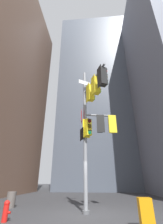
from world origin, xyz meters
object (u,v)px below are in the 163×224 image
at_px(fire_hydrant, 6,210).
at_px(newspaper_box, 146,214).
at_px(trash_bin, 11,200).
at_px(signal_pole_assembly, 94,115).

bearing_deg(fire_hydrant, newspaper_box, -7.98).
bearing_deg(trash_bin, signal_pole_assembly, -20.77).
distance_m(signal_pole_assembly, fire_hydrant, 6.14).
bearing_deg(trash_bin, fire_hydrant, -65.15).
xyz_separation_m(signal_pole_assembly, newspaper_box, (1.67, -2.07, -4.61)).
bearing_deg(newspaper_box, trash_bin, 149.64).
xyz_separation_m(fire_hydrant, trash_bin, (-1.53, 3.31, 0.04)).
bearing_deg(fire_hydrant, trash_bin, 114.85).
height_order(fire_hydrant, trash_bin, trash_bin).
xyz_separation_m(signal_pole_assembly, trash_bin, (-5.27, 2.00, -4.66)).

